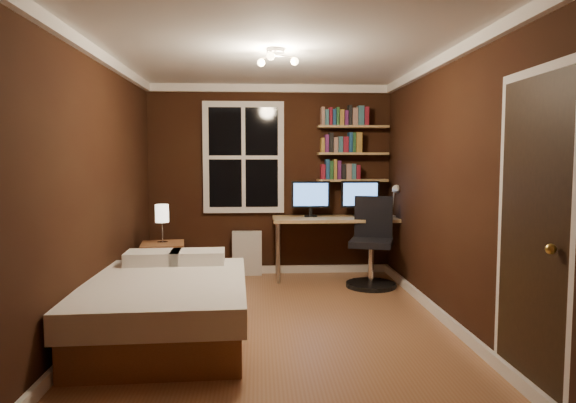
{
  "coord_description": "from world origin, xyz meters",
  "views": [
    {
      "loc": [
        -0.15,
        -4.72,
        1.52
      ],
      "look_at": [
        0.14,
        0.45,
        1.1
      ],
      "focal_mm": 32.0,
      "sensor_mm": 36.0,
      "label": 1
    }
  ],
  "objects": [
    {
      "name": "door_knob",
      "position": [
        1.55,
        -1.85,
        1.0
      ],
      "size": [
        0.06,
        0.06,
        0.06
      ],
      "primitive_type": "sphere",
      "color": "gold",
      "rests_on": "door"
    },
    {
      "name": "bookshelf_lower",
      "position": [
        1.08,
        1.98,
        1.25
      ],
      "size": [
        0.92,
        0.22,
        0.03
      ],
      "primitive_type": "cube",
      "color": "#A88451",
      "rests_on": "wall_back"
    },
    {
      "name": "desk",
      "position": [
        0.85,
        1.77,
        0.72
      ],
      "size": [
        1.65,
        0.62,
        0.79
      ],
      "color": "#A88451",
      "rests_on": "ground"
    },
    {
      "name": "bedside_lamp",
      "position": [
        -1.24,
        1.06,
        0.8
      ],
      "size": [
        0.15,
        0.15,
        0.43
      ],
      "primitive_type": null,
      "color": "white",
      "rests_on": "nightstand"
    },
    {
      "name": "monitor_right",
      "position": [
        1.16,
        1.85,
        1.02
      ],
      "size": [
        0.5,
        0.12,
        0.46
      ],
      "primitive_type": null,
      "color": "black",
      "rests_on": "desk"
    },
    {
      "name": "office_chair",
      "position": [
        1.2,
        1.31,
        0.42
      ],
      "size": [
        0.61,
        0.61,
        1.08
      ],
      "rotation": [
        0.0,
        0.0,
        -0.32
      ],
      "color": "black",
      "rests_on": "ground"
    },
    {
      "name": "ceiling_fixture",
      "position": [
        0.0,
        -0.1,
        2.4
      ],
      "size": [
        0.44,
        0.44,
        0.18
      ],
      "primitive_type": null,
      "color": "beige",
      "rests_on": "ceiling"
    },
    {
      "name": "ceiling",
      "position": [
        0.0,
        0.0,
        2.5
      ],
      "size": [
        3.2,
        4.2,
        0.02
      ],
      "primitive_type": "cube",
      "color": "white",
      "rests_on": "wall_back"
    },
    {
      "name": "bookshelf_middle",
      "position": [
        1.08,
        1.98,
        1.6
      ],
      "size": [
        0.92,
        0.22,
        0.03
      ],
      "primitive_type": "cube",
      "color": "#A88451",
      "rests_on": "wall_back"
    },
    {
      "name": "floor",
      "position": [
        0.0,
        0.0,
        0.0
      ],
      "size": [
        4.2,
        4.2,
        0.0
      ],
      "primitive_type": "plane",
      "color": "brown",
      "rests_on": "ground"
    },
    {
      "name": "books_row_lower",
      "position": [
        1.08,
        1.98,
        1.38
      ],
      "size": [
        0.54,
        0.16,
        0.23
      ],
      "primitive_type": null,
      "color": "maroon",
      "rests_on": "bookshelf_lower"
    },
    {
      "name": "door",
      "position": [
        1.59,
        -1.55,
        1.02
      ],
      "size": [
        0.03,
        0.82,
        2.05
      ],
      "primitive_type": null,
      "color": "black",
      "rests_on": "ground"
    },
    {
      "name": "books_row_upper",
      "position": [
        1.08,
        1.98,
        2.08
      ],
      "size": [
        0.66,
        0.16,
        0.23
      ],
      "primitive_type": null,
      "color": "#25582A",
      "rests_on": "bookshelf_upper"
    },
    {
      "name": "wall_left",
      "position": [
        -1.6,
        0.0,
        1.25
      ],
      "size": [
        0.04,
        4.2,
        2.5
      ],
      "primitive_type": "cube",
      "color": "black",
      "rests_on": "ground"
    },
    {
      "name": "bed",
      "position": [
        -0.94,
        -0.36,
        0.27
      ],
      "size": [
        1.41,
        1.91,
        0.63
      ],
      "rotation": [
        0.0,
        0.0,
        0.04
      ],
      "color": "brown",
      "rests_on": "ground"
    },
    {
      "name": "window",
      "position": [
        -0.35,
        2.06,
        1.55
      ],
      "size": [
        1.06,
        0.06,
        1.46
      ],
      "primitive_type": "cube",
      "color": "white",
      "rests_on": "wall_back"
    },
    {
      "name": "monitor_left",
      "position": [
        0.52,
        1.85,
        1.02
      ],
      "size": [
        0.5,
        0.12,
        0.46
      ],
      "primitive_type": null,
      "color": "black",
      "rests_on": "desk"
    },
    {
      "name": "wall_back",
      "position": [
        0.0,
        2.1,
        1.25
      ],
      "size": [
        3.2,
        0.04,
        2.5
      ],
      "primitive_type": "cube",
      "color": "black",
      "rests_on": "ground"
    },
    {
      "name": "books_row_middle",
      "position": [
        1.08,
        1.98,
        1.73
      ],
      "size": [
        0.54,
        0.16,
        0.23
      ],
      "primitive_type": null,
      "color": "navy",
      "rests_on": "bookshelf_middle"
    },
    {
      "name": "radiator",
      "position": [
        -0.31,
        1.99,
        0.29
      ],
      "size": [
        0.39,
        0.14,
        0.58
      ],
      "primitive_type": "cube",
      "color": "silver",
      "rests_on": "ground"
    },
    {
      "name": "nightstand",
      "position": [
        -1.24,
        1.06,
        0.29
      ],
      "size": [
        0.53,
        0.53,
        0.59
      ],
      "primitive_type": "cube",
      "rotation": [
        0.0,
        0.0,
        0.14
      ],
      "color": "brown",
      "rests_on": "ground"
    },
    {
      "name": "bookshelf_upper",
      "position": [
        1.08,
        1.98,
        1.95
      ],
      "size": [
        0.92,
        0.22,
        0.03
      ],
      "primitive_type": "cube",
      "color": "#A88451",
      "rests_on": "wall_back"
    },
    {
      "name": "wall_right",
      "position": [
        1.6,
        0.0,
        1.25
      ],
      "size": [
        0.04,
        4.2,
        2.5
      ],
      "primitive_type": "cube",
      "color": "black",
      "rests_on": "ground"
    },
    {
      "name": "desk_lamp",
      "position": [
        1.57,
        1.67,
        1.01
      ],
      "size": [
        0.14,
        0.32,
        0.44
      ],
      "primitive_type": null,
      "color": "silver",
      "rests_on": "desk"
    }
  ]
}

